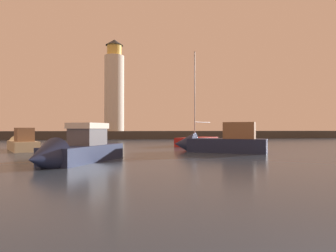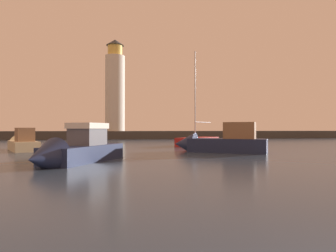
% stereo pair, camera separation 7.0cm
% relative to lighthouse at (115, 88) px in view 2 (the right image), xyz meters
% --- Properties ---
extents(ground_plane, '(220.00, 220.00, 0.00)m').
position_rel_lighthouse_xyz_m(ground_plane, '(4.60, -26.26, -9.39)').
color(ground_plane, '#2D3D51').
extents(breakwater, '(79.19, 4.73, 1.43)m').
position_rel_lighthouse_xyz_m(breakwater, '(4.60, 0.00, -8.68)').
color(breakwater, '#423F3D').
rests_on(breakwater, ground_plane).
extents(lighthouse, '(3.56, 3.56, 16.82)m').
position_rel_lighthouse_xyz_m(lighthouse, '(0.00, 0.00, 0.00)').
color(lighthouse, silver).
rests_on(lighthouse, breakwater).
extents(motorboat_0, '(7.23, 5.45, 2.69)m').
position_rel_lighthouse_xyz_m(motorboat_0, '(8.62, -32.10, -8.64)').
color(motorboat_0, '#1E284C').
rests_on(motorboat_0, ground_plane).
extents(motorboat_1, '(4.87, 7.03, 2.60)m').
position_rel_lighthouse_xyz_m(motorboat_1, '(-1.33, -38.07, -8.71)').
color(motorboat_1, '#1E284C').
rests_on(motorboat_1, ground_plane).
extents(motorboat_3, '(4.30, 6.40, 2.35)m').
position_rel_lighthouse_xyz_m(motorboat_3, '(-7.35, -27.34, -8.80)').
color(motorboat_3, beige).
rests_on(motorboat_3, ground_plane).
extents(sailboat_moored, '(5.91, 6.00, 10.24)m').
position_rel_lighthouse_xyz_m(sailboat_moored, '(9.50, -23.06, -8.87)').
color(sailboat_moored, '#B21E1E').
rests_on(sailboat_moored, ground_plane).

